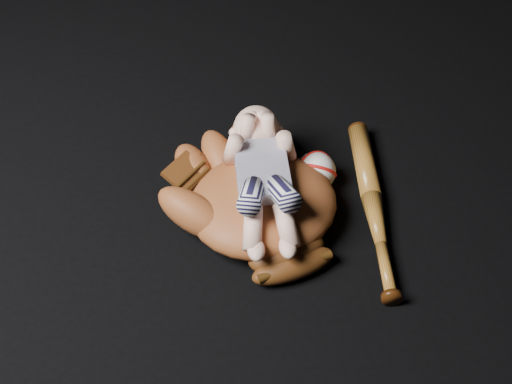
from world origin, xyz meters
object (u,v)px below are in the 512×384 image
newborn_baby (264,178)px  baseball (316,172)px  baseball_glove (263,199)px  baseball_bat (373,207)px

newborn_baby → baseball: 0.17m
baseball_glove → baseball_bat: (0.23, -0.01, -0.04)m
baseball → newborn_baby: bearing=-146.9°
newborn_baby → baseball_bat: newborn_baby is taller
newborn_baby → baseball: (0.12, 0.08, -0.08)m
baseball_glove → newborn_baby: size_ratio=1.17×
baseball_glove → newborn_baby: bearing=29.6°
baseball_glove → baseball_bat: baseball_glove is taller
newborn_baby → baseball_bat: bearing=-1.6°
baseball_bat → baseball: baseball is taller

